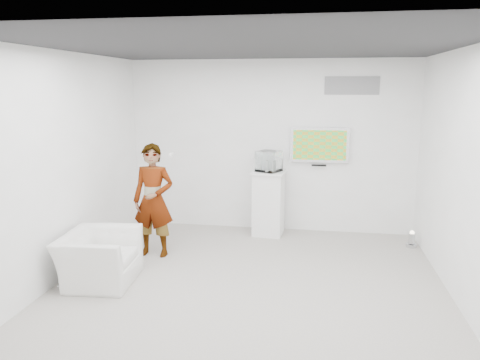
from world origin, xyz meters
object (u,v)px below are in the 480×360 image
(tv, at_px, (320,145))
(armchair, at_px, (99,258))
(floor_uplight, at_px, (412,239))
(person, at_px, (153,200))
(pedestal, at_px, (268,203))

(tv, height_order, armchair, tv)
(tv, bearing_deg, floor_uplight, -21.56)
(tv, bearing_deg, person, -146.92)
(tv, xyz_separation_m, pedestal, (-0.84, -0.29, -0.99))
(armchair, bearing_deg, tv, -50.56)
(tv, height_order, pedestal, tv)
(person, relative_size, armchair, 1.68)
(tv, relative_size, floor_uplight, 3.87)
(tv, bearing_deg, pedestal, -160.88)
(pedestal, height_order, floor_uplight, pedestal)
(person, bearing_deg, floor_uplight, 15.02)
(armchair, height_order, pedestal, pedestal)
(armchair, xyz_separation_m, pedestal, (1.98, 2.39, 0.23))
(pedestal, xyz_separation_m, floor_uplight, (2.35, -0.30, -0.43))
(tv, distance_m, armchair, 4.08)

